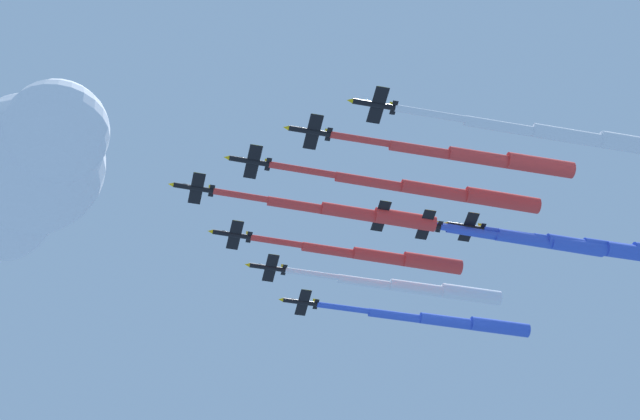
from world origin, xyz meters
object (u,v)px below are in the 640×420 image
at_px(jet_port_inner, 441,191).
at_px(jet_lead, 353,212).
at_px(jet_starboard_inner, 383,257).
at_px(jet_tail_end, 613,247).
at_px(jet_starboard_mid, 421,288).
at_px(jet_port_mid, 483,158).
at_px(jet_port_outer, 574,136).
at_px(jet_starboard_outer, 451,321).
at_px(jet_trail_starboard, 584,247).
at_px(jet_trail_port, 526,239).

bearing_deg(jet_port_inner, jet_lead, -151.26).
height_order(jet_starboard_inner, jet_tail_end, jet_tail_end).
bearing_deg(jet_port_inner, jet_starboard_mid, 143.37).
distance_m(jet_port_mid, jet_port_outer, 18.93).
bearing_deg(jet_starboard_outer, jet_lead, -71.70).
xyz_separation_m(jet_starboard_mid, jet_trail_starboard, (35.22, 18.33, 0.26)).
bearing_deg(jet_starboard_inner, jet_port_outer, 3.33).
bearing_deg(jet_port_outer, jet_port_mid, -154.24).
bearing_deg(jet_tail_end, jet_port_mid, -86.92).
xyz_separation_m(jet_port_outer, jet_trail_starboard, (-22.75, 31.49, 1.99)).
distance_m(jet_port_inner, jet_trail_port, 27.01).
bearing_deg(jet_port_inner, jet_starboard_outer, 132.49).
bearing_deg(jet_trail_starboard, jet_starboard_inner, -131.81).
bearing_deg(jet_lead, jet_tail_end, 62.82).
distance_m(jet_trail_starboard, jet_tail_end, 7.56).
bearing_deg(jet_starboard_mid, jet_starboard_inner, -75.36).
bearing_deg(jet_trail_port, jet_tail_end, 61.34).
relative_size(jet_starboard_mid, jet_starboard_outer, 0.98).
xyz_separation_m(jet_port_mid, jet_trail_starboard, (-5.76, 39.69, 0.31)).
height_order(jet_starboard_inner, jet_port_outer, jet_starboard_inner).
height_order(jet_starboard_mid, jet_trail_port, jet_trail_port).
height_order(jet_starboard_mid, jet_port_outer, jet_starboard_mid).
relative_size(jet_port_inner, jet_starboard_inner, 1.17).
relative_size(jet_port_mid, jet_trail_starboard, 0.96).
xyz_separation_m(jet_lead, jet_trail_starboard, (25.21, 48.75, -0.46)).
bearing_deg(jet_tail_end, jet_trail_starboard, -115.99).
relative_size(jet_port_mid, jet_starboard_mid, 0.98).
distance_m(jet_starboard_mid, jet_trail_starboard, 39.71).
relative_size(jet_port_mid, jet_starboard_outer, 0.95).
height_order(jet_port_inner, jet_starboard_outer, jet_port_inner).
bearing_deg(jet_starboard_mid, jet_lead, -71.78).
bearing_deg(jet_tail_end, jet_trail_port, -118.66).
bearing_deg(jet_trail_starboard, jet_port_inner, -100.78).
distance_m(jet_port_inner, jet_starboard_outer, 48.69).
height_order(jet_starboard_outer, jet_tail_end, jet_tail_end).
bearing_deg(jet_trail_starboard, jet_tail_end, 64.01).
bearing_deg(jet_trail_port, jet_starboard_mid, -167.38).
bearing_deg(jet_trail_starboard, jet_port_mid, -81.74).
height_order(jet_lead, jet_starboard_mid, jet_lead).
relative_size(jet_port_mid, jet_trail_port, 1.03).
distance_m(jet_port_outer, jet_trail_starboard, 38.90).
bearing_deg(jet_starboard_outer, jet_port_mid, -38.45).
bearing_deg(jet_lead, jet_port_mid, 16.31).
xyz_separation_m(jet_starboard_inner, jet_starboard_outer, (-9.34, 31.52, 0.91)).
bearing_deg(jet_lead, jet_starboard_mid, 108.22).
bearing_deg(jet_starboard_mid, jet_port_inner, -36.63).
bearing_deg(jet_tail_end, jet_port_outer, -62.97).
height_order(jet_lead, jet_starboard_outer, jet_lead).
xyz_separation_m(jet_port_outer, jet_tail_end, (-19.48, 38.19, 3.29)).
xyz_separation_m(jet_starboard_mid, jet_starboard_outer, (-5.09, 15.23, -0.22)).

